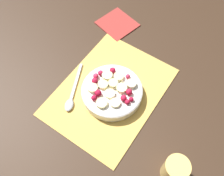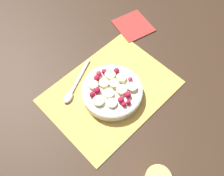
{
  "view_description": "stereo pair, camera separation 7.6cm",
  "coord_description": "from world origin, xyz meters",
  "views": [
    {
      "loc": [
        0.33,
        0.23,
        0.7
      ],
      "look_at": [
        0.01,
        0.01,
        0.05
      ],
      "focal_mm": 40.0,
      "sensor_mm": 36.0,
      "label": 1
    },
    {
      "loc": [
        0.28,
        0.29,
        0.7
      ],
      "look_at": [
        0.01,
        0.01,
        0.05
      ],
      "focal_mm": 40.0,
      "sensor_mm": 36.0,
      "label": 2
    }
  ],
  "objects": [
    {
      "name": "spoon",
      "position": [
        0.09,
        -0.09,
        0.01
      ],
      "size": [
        0.17,
        0.09,
        0.01
      ],
      "rotation": [
        0.0,
        0.0,
        6.7
      ],
      "color": "#B2B2B7",
      "rests_on": "placemat"
    },
    {
      "name": "placemat",
      "position": [
        0.0,
        0.0,
        0.0
      ],
      "size": [
        0.4,
        0.3,
        0.01
      ],
      "color": "#E0B251",
      "rests_on": "ground_plane"
    },
    {
      "name": "fruit_bowl",
      "position": [
        0.01,
        0.01,
        0.03
      ],
      "size": [
        0.19,
        0.19,
        0.05
      ],
      "color": "white",
      "rests_on": "placemat"
    },
    {
      "name": "ground_plane",
      "position": [
        0.0,
        0.0,
        0.0
      ],
      "size": [
        3.0,
        3.0,
        0.0
      ],
      "primitive_type": "plane",
      "color": "#382619"
    },
    {
      "name": "napkin",
      "position": [
        -0.26,
        -0.15,
        0.0
      ],
      "size": [
        0.15,
        0.16,
        0.01
      ],
      "color": "#A3332D",
      "rests_on": "ground_plane"
    }
  ]
}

